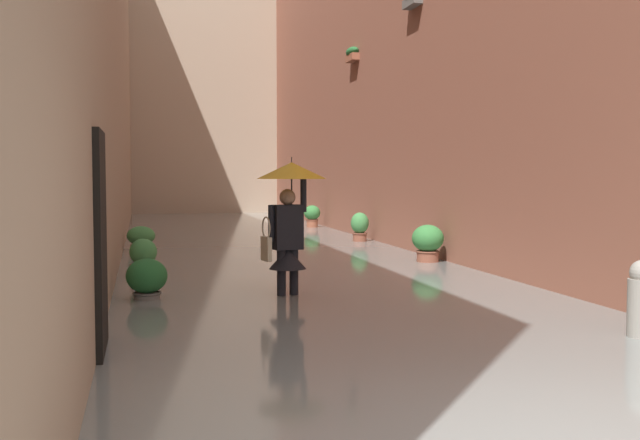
% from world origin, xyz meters
% --- Properties ---
extents(ground_plane, '(69.62, 69.62, 0.00)m').
position_xyz_m(ground_plane, '(0.00, -13.92, 0.00)').
color(ground_plane, slate).
extents(flood_water, '(6.71, 33.85, 0.18)m').
position_xyz_m(flood_water, '(0.00, -13.92, 0.09)').
color(flood_water, slate).
rests_on(flood_water, ground_plane).
extents(building_facade_left, '(2.04, 31.85, 11.31)m').
position_xyz_m(building_facade_left, '(-3.85, -13.92, 5.66)').
color(building_facade_left, '#935642').
rests_on(building_facade_left, ground_plane).
extents(building_facade_far, '(9.51, 1.80, 11.68)m').
position_xyz_m(building_facade_far, '(0.00, -28.75, 5.84)').
color(building_facade_far, tan).
rests_on(building_facade_far, ground_plane).
extents(person_wading, '(0.93, 0.93, 2.03)m').
position_xyz_m(person_wading, '(0.64, -6.27, 1.37)').
color(person_wading, black).
rests_on(person_wading, ground_plane).
extents(potted_plant_far_right, '(0.59, 0.59, 0.69)m').
position_xyz_m(potted_plant_far_right, '(2.58, -12.87, 0.40)').
color(potted_plant_far_right, brown).
rests_on(potted_plant_far_right, ground_plane).
extents(potted_plant_near_right, '(0.53, 0.53, 0.71)m').
position_xyz_m(potted_plant_near_right, '(2.51, -6.38, 0.41)').
color(potted_plant_near_right, '#66605B').
rests_on(potted_plant_near_right, ground_plane).
extents(potted_plant_near_left, '(0.43, 0.43, 0.87)m').
position_xyz_m(potted_plant_near_left, '(-2.54, -13.92, 0.49)').
color(potted_plant_near_left, brown).
rests_on(potted_plant_near_left, ground_plane).
extents(potted_plant_mid_right, '(0.43, 0.43, 0.79)m').
position_xyz_m(potted_plant_mid_right, '(2.54, -8.55, 0.41)').
color(potted_plant_mid_right, '#9E563D').
rests_on(potted_plant_mid_right, ground_plane).
extents(potted_plant_far_left, '(0.50, 0.50, 0.85)m').
position_xyz_m(potted_plant_far_left, '(-2.47, -18.90, 0.49)').
color(potted_plant_far_left, '#9E563D').
rests_on(potted_plant_far_left, ground_plane).
extents(potted_plant_mid_left, '(0.59, 0.59, 0.87)m').
position_xyz_m(potted_plant_mid_left, '(-2.58, -9.52, 0.50)').
color(potted_plant_mid_left, brown).
rests_on(potted_plant_mid_left, ground_plane).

